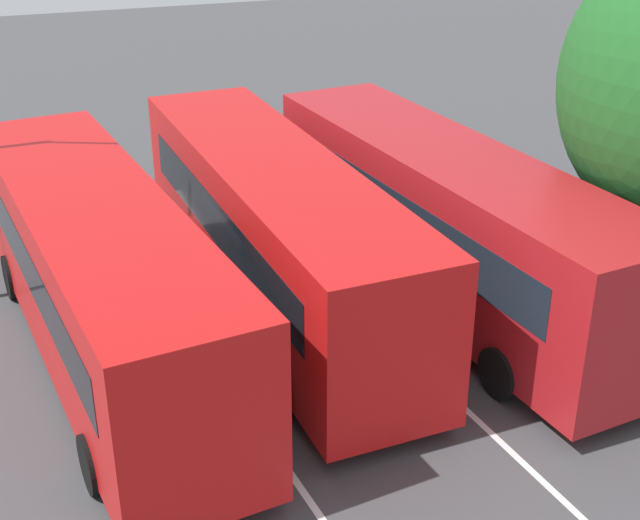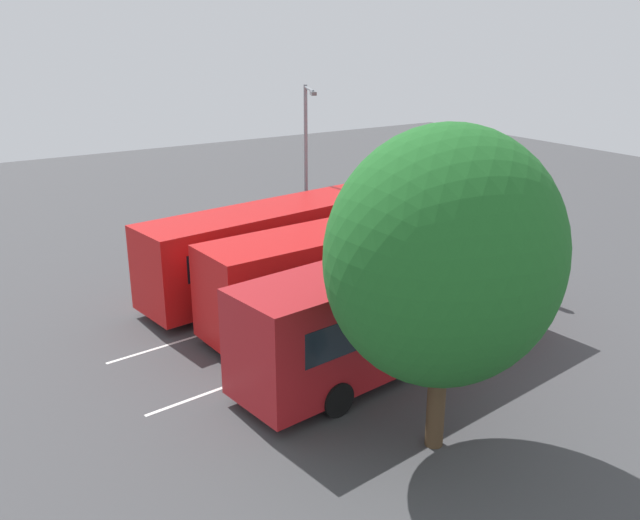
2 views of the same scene
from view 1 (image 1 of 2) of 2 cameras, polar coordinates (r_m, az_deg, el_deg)
name	(u,v)px [view 1 (image 1 of 2)]	position (r m, az deg, el deg)	size (l,w,h in m)	color
ground_plane	(278,320)	(18.35, -2.74, -3.89)	(74.69, 74.69, 0.00)	#424244
bus_far_left	(447,220)	(18.59, 8.20, 2.54)	(11.23, 3.81, 3.32)	#AD191E
bus_center_left	(275,229)	(18.00, -2.90, 1.98)	(11.14, 3.11, 3.32)	red
bus_center_right	(101,275)	(16.62, -13.93, -0.92)	(11.24, 3.87, 3.32)	red
pedestrian	(304,153)	(24.99, -1.02, 6.91)	(0.33, 0.33, 1.69)	#232833
lane_stripe_outer_left	(356,306)	(18.85, 2.32, -3.01)	(15.84, 0.12, 0.01)	silver
lane_stripe_inner_left	(195,334)	(18.00, -8.06, -4.77)	(15.84, 0.12, 0.01)	silver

